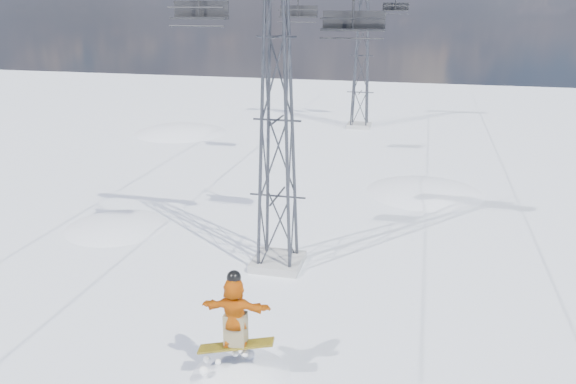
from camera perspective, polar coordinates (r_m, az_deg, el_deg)
name	(u,v)px	position (r m, az deg, el deg)	size (l,w,h in m)	color
snow_terrain	(248,301)	(38.23, -4.04, -10.96)	(39.00, 37.00, 22.00)	white
lift_tower_near	(277,121)	(19.32, -1.12, 7.23)	(5.20, 1.80, 11.43)	#999999
lift_tower_far	(362,56)	(43.74, 7.50, 13.54)	(5.20, 1.80, 11.43)	#999999
lift_chair_near	(200,12)	(18.61, -8.97, 17.65)	(1.82, 0.52, 2.26)	black
lift_chair_mid	(353,23)	(20.71, 6.63, 16.72)	(2.23, 0.64, 2.77)	black
lift_chair_far	(298,13)	(32.04, 1.05, 17.76)	(2.09, 0.60, 2.59)	black
lift_chair_extra	(396,8)	(45.07, 10.87, 17.92)	(1.94, 0.56, 2.41)	black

